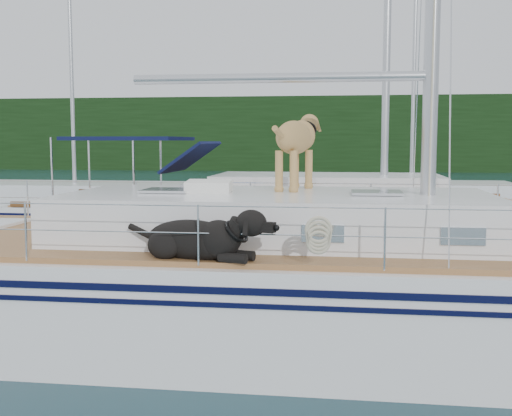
# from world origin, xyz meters

# --- Properties ---
(ground) EXTENTS (120.00, 120.00, 0.00)m
(ground) POSITION_xyz_m (0.00, 0.00, 0.00)
(ground) COLOR black
(ground) RESTS_ON ground
(tree_line) EXTENTS (90.00, 3.00, 6.00)m
(tree_line) POSITION_xyz_m (0.00, 45.00, 3.00)
(tree_line) COLOR black
(tree_line) RESTS_ON ground
(shore_bank) EXTENTS (92.00, 1.00, 1.20)m
(shore_bank) POSITION_xyz_m (0.00, 46.20, 0.60)
(shore_bank) COLOR #595147
(shore_bank) RESTS_ON ground
(main_sailboat) EXTENTS (12.00, 3.83, 14.01)m
(main_sailboat) POSITION_xyz_m (0.10, -0.00, 0.68)
(main_sailboat) COLOR white
(main_sailboat) RESTS_ON ground
(neighbor_sailboat) EXTENTS (11.00, 3.50, 13.30)m
(neighbor_sailboat) POSITION_xyz_m (0.15, 6.05, 0.63)
(neighbor_sailboat) COLOR white
(neighbor_sailboat) RESTS_ON ground
(bg_boat_west) EXTENTS (8.00, 3.00, 11.65)m
(bg_boat_west) POSITION_xyz_m (-8.00, 14.00, 0.45)
(bg_boat_west) COLOR white
(bg_boat_west) RESTS_ON ground
(bg_boat_center) EXTENTS (7.20, 3.00, 11.65)m
(bg_boat_center) POSITION_xyz_m (4.00, 16.00, 0.45)
(bg_boat_center) COLOR white
(bg_boat_center) RESTS_ON ground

